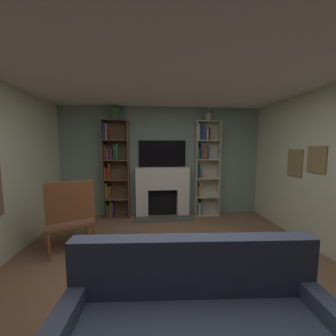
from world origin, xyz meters
TOP-DOWN VIEW (x-y plane):
  - ground_plane at (0.00, 0.00)m, footprint 6.25×6.25m
  - wall_back_accent at (0.00, 2.63)m, footprint 4.74×0.06m
  - ceiling at (0.00, 0.00)m, footprint 4.74×5.33m
  - fireplace at (0.00, 2.48)m, footprint 1.32×0.54m
  - tv at (0.00, 2.57)m, footprint 1.08×0.06m
  - bookshelf_left at (-1.10, 2.50)m, footprint 0.56×0.29m
  - bookshelf_right at (0.98, 2.50)m, footprint 0.56×0.28m
  - potted_plant at (-1.04, 2.45)m, footprint 0.21×0.21m
  - vase_with_flowers at (1.04, 2.45)m, footprint 0.12×0.12m
  - armchair at (-1.53, 1.01)m, footprint 0.87×0.86m

SIDE VIEW (x-z plane):
  - ground_plane at x=0.00m, z-range 0.00..0.00m
  - armchair at x=-1.53m, z-range 0.01..1.13m
  - fireplace at x=0.00m, z-range 0.04..1.18m
  - bookshelf_left at x=-1.10m, z-range -0.01..2.18m
  - bookshelf_right at x=0.98m, z-range 0.08..2.27m
  - wall_back_accent at x=0.00m, z-range 0.00..2.51m
  - tv at x=0.00m, z-range 1.15..1.75m
  - vase_with_flowers at x=1.04m, z-range 2.15..2.45m
  - potted_plant at x=-1.04m, z-range 2.19..2.49m
  - ceiling at x=0.00m, z-range 2.51..2.57m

